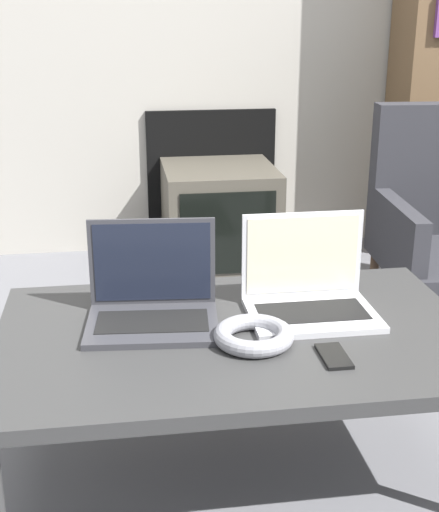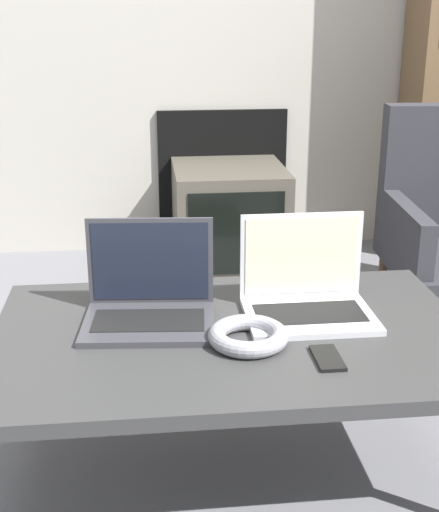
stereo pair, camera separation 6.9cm
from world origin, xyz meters
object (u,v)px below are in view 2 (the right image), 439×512
Objects in this scene: laptop_right at (306,293)px; headphones at (248,336)px; phone at (327,358)px; tv at (229,217)px; laptop_left at (149,299)px.

laptop_right reaches higher than headphones.
phone is 1.70m from tv.
laptop_right reaches higher than phone.
headphones is at bearing -136.94° from laptop_right.
laptop_right is 0.25m from headphones.
headphones is 1.60× the size of phone.
headphones is at bearing 149.01° from phone.
tv is at bearing 79.81° from laptop_left.
headphones is 1.61m from tv.
tv is (-0.02, 1.69, -0.16)m from phone.
laptop_left reaches higher than phone.
tv reaches higher than headphones.
laptop_left is at bearing 144.04° from headphones.
laptop_left is 1.80× the size of headphones.
laptop_right is 0.63× the size of tv.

